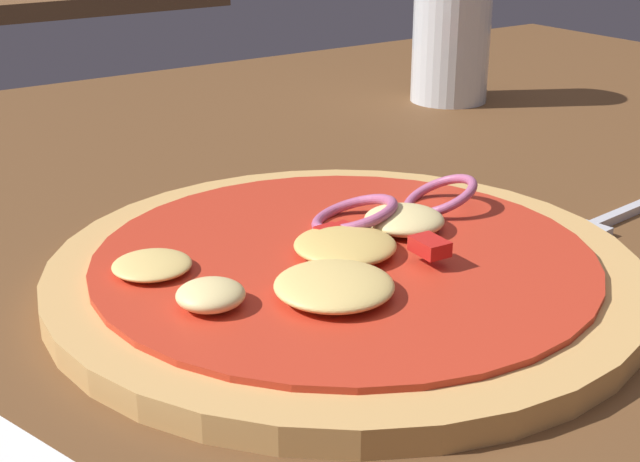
# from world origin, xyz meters

# --- Properties ---
(dining_table) EXTENTS (1.39, 1.06, 0.03)m
(dining_table) POSITION_xyz_m (0.00, 0.00, 0.01)
(dining_table) COLOR brown
(dining_table) RESTS_ON ground
(pizza) EXTENTS (0.28, 0.28, 0.03)m
(pizza) POSITION_xyz_m (0.03, 0.02, 0.04)
(pizza) COLOR tan
(pizza) RESTS_ON dining_table
(fork) EXTENTS (0.18, 0.03, 0.01)m
(fork) POSITION_xyz_m (0.21, 0.01, 0.03)
(fork) COLOR silver
(fork) RESTS_ON dining_table
(beer_glass) EXTENTS (0.06, 0.06, 0.12)m
(beer_glass) POSITION_xyz_m (0.32, 0.27, 0.08)
(beer_glass) COLOR silver
(beer_glass) RESTS_ON dining_table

